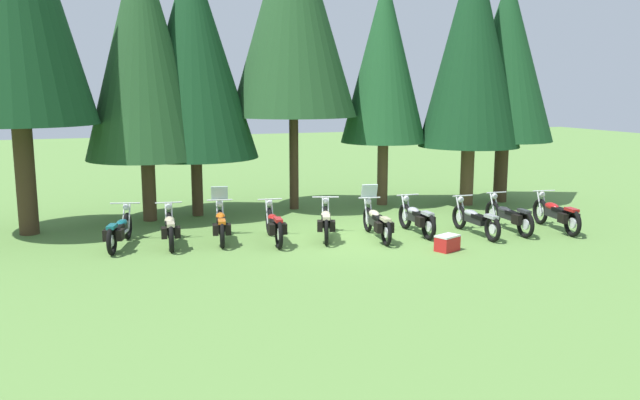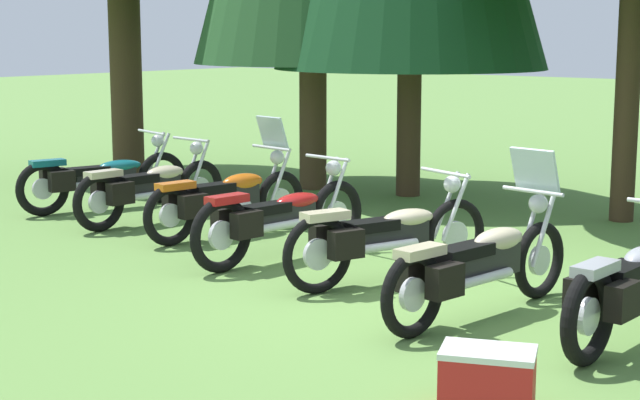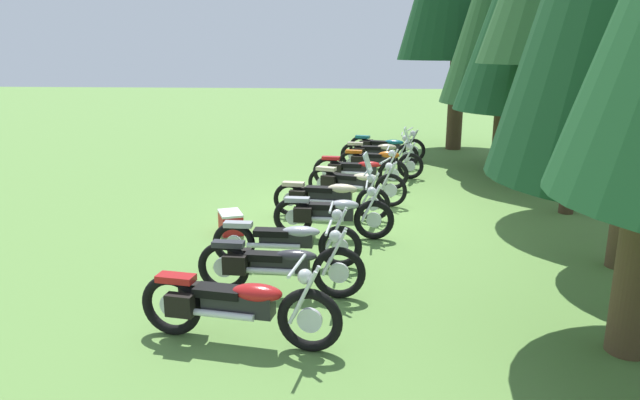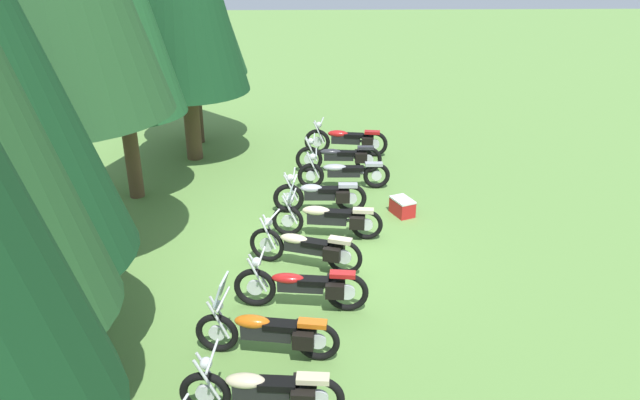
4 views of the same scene
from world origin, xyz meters
name	(u,v)px [view 1 (image 1 of 4)]	position (x,y,z in m)	size (l,w,h in m)	color
ground_plane	(349,238)	(0.00, 0.00, 0.00)	(80.00, 80.00, 0.00)	#608C42
motorcycle_0	(120,230)	(-5.80, 0.96, 0.43)	(1.00, 2.34, 1.01)	black
motorcycle_1	(170,228)	(-4.58, 0.72, 0.44)	(0.69, 2.26, 1.01)	black
motorcycle_2	(221,224)	(-3.29, 0.74, 0.46)	(0.78, 2.26, 1.35)	black
motorcycle_3	(274,225)	(-2.01, 0.20, 0.45)	(0.71, 2.35, 1.03)	black
motorcycle_4	(326,222)	(-0.61, 0.12, 0.46)	(1.03, 2.22, 1.02)	black
motorcycle_5	(377,221)	(0.65, -0.34, 0.47)	(0.73, 2.38, 1.35)	black
motorcycle_6	(417,218)	(1.90, -0.23, 0.45)	(0.65, 2.18, 1.01)	black
motorcycle_7	(475,220)	(3.34, -0.82, 0.43)	(0.62, 2.36, 0.99)	black
motorcycle_8	(510,216)	(4.45, -0.82, 0.44)	(0.62, 2.34, 1.02)	black
motorcycle_9	(557,214)	(5.81, -1.09, 0.47)	(0.81, 2.42, 1.03)	black
pine_tree_1	(143,47)	(-4.78, 4.16, 5.11)	(3.51, 3.51, 8.37)	#4C3823
pine_tree_2	(193,54)	(-3.30, 4.51, 4.97)	(3.85, 3.85, 8.13)	#42301E
pine_tree_3	(293,9)	(-0.12, 4.55, 6.41)	(4.06, 4.06, 9.81)	#42301E
pine_tree_4	(384,59)	(2.97, 4.33, 4.89)	(2.86, 2.86, 7.69)	brown
pine_tree_5	(472,44)	(5.67, 3.32, 5.37)	(3.37, 3.37, 8.78)	brown
pine_tree_6	(506,58)	(7.14, 3.50, 4.95)	(3.34, 3.34, 7.81)	#42301E
picnic_cooler	(447,243)	(1.74, -2.10, 0.20)	(0.69, 0.58, 0.39)	red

